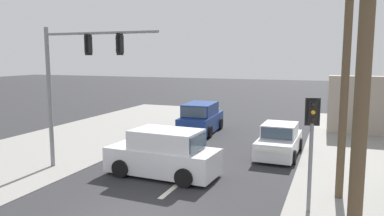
# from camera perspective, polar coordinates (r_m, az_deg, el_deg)

# --- Properties ---
(lane_dash_mid) EXTENTS (0.20, 2.40, 0.01)m
(lane_dash_mid) POSITION_cam_1_polar(r_m,az_deg,el_deg) (14.08, -2.75, -11.99)
(lane_dash_mid) COLOR silver
(lane_dash_mid) RESTS_ON ground
(lane_dash_far) EXTENTS (0.20, 2.40, 0.01)m
(lane_dash_far) POSITION_cam_1_polar(r_m,az_deg,el_deg) (18.56, 3.50, -7.08)
(lane_dash_far) COLOR silver
(lane_dash_far) RESTS_ON ground
(kerb_left_verge) EXTENTS (8.00, 40.00, 0.02)m
(kerb_left_verge) POSITION_cam_1_polar(r_m,az_deg,el_deg) (19.66, -24.99, -6.94)
(kerb_left_verge) COLOR gray
(kerb_left_verge) RESTS_ON ground
(utility_pole_foreground_right) EXTENTS (3.78, 0.37, 9.49)m
(utility_pole_foreground_right) POSITION_cam_1_polar(r_m,az_deg,el_deg) (7.07, 23.82, 9.89)
(utility_pole_foreground_right) COLOR brown
(utility_pole_foreground_right) RESTS_ON ground
(utility_pole_midground_right) EXTENTS (1.80, 0.26, 9.73)m
(utility_pole_midground_right) POSITION_cam_1_polar(r_m,az_deg,el_deg) (13.20, 22.55, 8.67)
(utility_pole_midground_right) COLOR brown
(utility_pole_midground_right) RESTS_ON ground
(traffic_signal_mast) EXTENTS (5.29, 0.45, 6.00)m
(traffic_signal_mast) POSITION_cam_1_polar(r_m,az_deg,el_deg) (16.23, -17.62, 5.25)
(traffic_signal_mast) COLOR slate
(traffic_signal_mast) RESTS_ON ground
(pedestal_signal_right_kerb) EXTENTS (0.44, 0.31, 3.56)m
(pedestal_signal_right_kerb) POSITION_cam_1_polar(r_m,az_deg,el_deg) (11.86, 17.76, -4.01)
(pedestal_signal_right_kerb) COLOR slate
(pedestal_signal_right_kerb) RESTS_ON ground
(suv_kerbside_parked) EXTENTS (4.63, 2.26, 1.90)m
(suv_kerbside_parked) POSITION_cam_1_polar(r_m,az_deg,el_deg) (15.18, -4.35, -7.04)
(suv_kerbside_parked) COLOR silver
(suv_kerbside_parked) RESTS_ON ground
(suv_receding_far) EXTENTS (2.26, 4.63, 1.90)m
(suv_receding_far) POSITION_cam_1_polar(r_m,az_deg,el_deg) (23.60, 1.37, -1.66)
(suv_receding_far) COLOR navy
(suv_receding_far) RESTS_ON ground
(sedan_crossing_left) EXTENTS (1.95, 4.27, 1.56)m
(sedan_crossing_left) POSITION_cam_1_polar(r_m,az_deg,el_deg) (18.75, 13.16, -4.92)
(sedan_crossing_left) COLOR silver
(sedan_crossing_left) RESTS_ON ground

